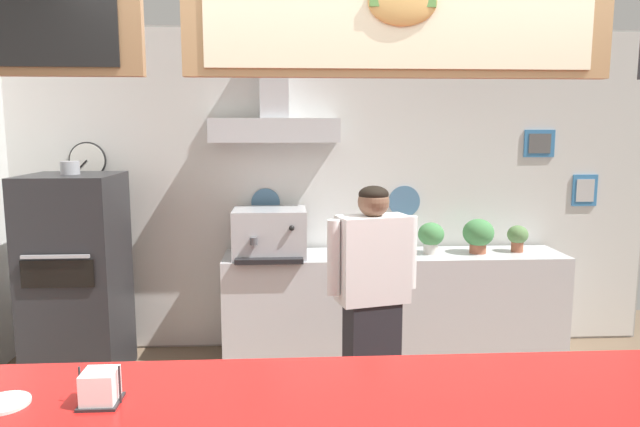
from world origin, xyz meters
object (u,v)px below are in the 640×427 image
Objects in this scene: potted_oregano at (387,242)px; potted_rosemary at (478,234)px; pizza_oven at (77,278)px; potted_basil at (518,236)px; potted_sage at (431,236)px; condiment_plate at (4,403)px; shop_worker at (372,306)px; napkin_holder at (100,388)px; espresso_machine at (270,233)px.

potted_rosemary is (0.77, -0.04, 0.07)m from potted_oregano.
pizza_oven is 7.51× the size of potted_basil.
condiment_plate is at bearing -127.54° from potted_sage.
napkin_holder is (-1.17, -1.57, 0.22)m from shop_worker.
shop_worker reaches higher than potted_sage.
condiment_plate is (0.67, -2.59, 0.23)m from pizza_oven.
potted_rosemary is at bearing 0.40° from espresso_machine.
potted_basil is (3.62, 0.29, 0.24)m from pizza_oven.
espresso_machine is at bearing 9.24° from pizza_oven.
potted_rosemary reaches higher than potted_basil.
potted_sage is at bearing -177.66° from potted_basil.
shop_worker reaches higher than potted_rosemary.
potted_sage is 0.91× the size of potted_rosemary.
potted_basil is at bearing -0.67° from potted_oregano.
potted_rosemary is at bearing 4.48° from pizza_oven.
potted_oregano is at bearing 6.87° from pizza_oven.
potted_basil is 1.34× the size of condiment_plate.
potted_rosemary reaches higher than napkin_holder.
shop_worker is at bearing -25.42° from pizza_oven.
potted_basil is at bearing 5.04° from potted_rosemary.
potted_basil is (1.45, 1.32, 0.18)m from shop_worker.
shop_worker reaches higher than potted_basil.
pizza_oven is 2.88× the size of espresso_machine.
espresso_machine is at bearing -178.82° from potted_basil.
shop_worker is 1.70m from potted_rosemary.
pizza_oven reaches higher than napkin_holder.
potted_basil is 3.90m from napkin_holder.
espresso_machine is 1.77m from potted_rosemary.
condiment_plate is (-0.83, -2.83, -0.07)m from espresso_machine.
espresso_machine reaches higher than potted_basil.
potted_oregano is (1.00, 0.06, -0.10)m from espresso_machine.
espresso_machine is 2.12m from potted_basil.
pizza_oven is 2.88m from potted_sage.
shop_worker is at bearing 53.26° from napkin_holder.
pizza_oven is at bearing 111.03° from napkin_holder.
potted_oregano reaches higher than condiment_plate.
potted_sage is at bearing 0.53° from espresso_machine.
espresso_machine is 2.61× the size of potted_basil.
pizza_oven is 5.87× the size of potted_rosemary.
shop_worker is 9.46× the size of condiment_plate.
pizza_oven reaches higher than shop_worker.
potted_sage is 0.41m from potted_rosemary.
espresso_machine reaches higher than potted_rosemary.
shop_worker is 9.30× the size of potted_oregano.
potted_sage is at bearing 179.98° from potted_rosemary.
napkin_holder is (-1.50, -2.90, 0.08)m from potted_oregano.
espresso_machine is (1.50, 0.24, 0.30)m from pizza_oven.
napkin_holder reaches higher than condiment_plate.
potted_rosemary is 3.64m from napkin_holder.
potted_basil is 0.36m from potted_rosemary.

